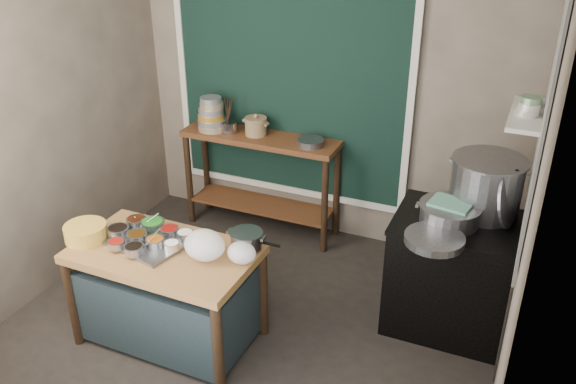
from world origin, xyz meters
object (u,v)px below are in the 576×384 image
at_px(utensil_cup, 229,127).
at_px(stove_block, 454,276).
at_px(back_counter, 261,183).
at_px(saucepan, 246,240).
at_px(stock_pot, 486,186).
at_px(prep_table, 168,295).
at_px(yellow_basin, 86,232).
at_px(ceramic_crock, 256,127).
at_px(steamer, 450,214).
at_px(condiment_tray, 147,241).

bearing_deg(utensil_cup, stove_block, -17.74).
xyz_separation_m(back_counter, stove_block, (1.90, -0.73, -0.05)).
xyz_separation_m(stove_block, saucepan, (-1.31, -0.72, 0.39)).
relative_size(stove_block, saucepan, 3.87).
bearing_deg(stock_pot, prep_table, -148.98).
distance_m(yellow_basin, saucepan, 1.13).
relative_size(prep_table, stock_pot, 2.37).
bearing_deg(yellow_basin, saucepan, 17.23).
height_order(prep_table, ceramic_crock, ceramic_crock).
relative_size(back_counter, stove_block, 1.61).
xyz_separation_m(prep_table, ceramic_crock, (-0.13, 1.70, 0.65)).
height_order(yellow_basin, steamer, steamer).
height_order(prep_table, stove_block, stove_block).
xyz_separation_m(utensil_cup, steamer, (2.11, -0.76, -0.05)).
bearing_deg(ceramic_crock, stock_pot, -14.84).
relative_size(saucepan, utensil_cup, 1.40).
xyz_separation_m(prep_table, saucepan, (0.51, 0.24, 0.44)).
bearing_deg(saucepan, ceramic_crock, 113.38).
distance_m(stove_block, stock_pot, 0.70).
bearing_deg(ceramic_crock, prep_table, -85.79).
bearing_deg(saucepan, stove_block, 28.57).
relative_size(stove_block, stock_pot, 1.71).
bearing_deg(back_counter, utensil_cup, -174.87).
distance_m(utensil_cup, stock_pot, 2.36).
bearing_deg(utensil_cup, prep_table, -77.22).
bearing_deg(condiment_tray, prep_table, -12.18).
bearing_deg(back_counter, yellow_basin, -105.46).
relative_size(back_counter, ceramic_crock, 6.93).
bearing_deg(yellow_basin, prep_table, 8.91).
bearing_deg(stove_block, yellow_basin, -156.25).
bearing_deg(back_counter, condiment_tray, -92.70).
height_order(prep_table, yellow_basin, yellow_basin).
bearing_deg(steamer, back_counter, 156.52).
distance_m(ceramic_crock, steamer, 2.02).
bearing_deg(condiment_tray, yellow_basin, -163.38).
distance_m(stove_block, condiment_tray, 2.21).
bearing_deg(prep_table, utensil_cup, 103.64).
xyz_separation_m(stove_block, steamer, (-0.09, -0.06, 0.52)).
distance_m(back_counter, steamer, 2.03).
xyz_separation_m(back_counter, yellow_basin, (-0.49, -1.78, 0.33)).
relative_size(stove_block, yellow_basin, 3.08).
relative_size(back_counter, yellow_basin, 4.95).
distance_m(prep_table, saucepan, 0.71).
height_order(utensil_cup, stock_pot, stock_pot).
height_order(prep_table, utensil_cup, utensil_cup).
xyz_separation_m(saucepan, steamer, (1.23, 0.66, 0.14)).
xyz_separation_m(condiment_tray, saucepan, (0.66, 0.21, 0.05)).
height_order(saucepan, steamer, steamer).
height_order(back_counter, condiment_tray, back_counter).
bearing_deg(steamer, condiment_tray, -155.24).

